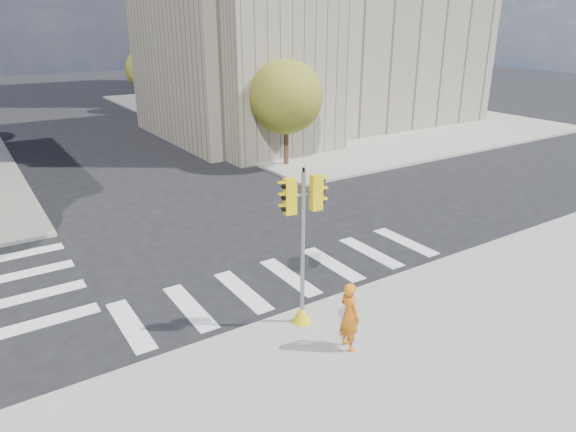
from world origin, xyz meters
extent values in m
plane|color=black|center=(0.00, 0.00, 0.00)|extent=(160.00, 160.00, 0.00)
cube|color=gray|center=(20.00, 26.00, 0.07)|extent=(28.00, 40.00, 0.15)
cube|color=gray|center=(17.00, 20.00, 7.00)|extent=(26.00, 14.00, 14.00)
cube|color=gray|center=(9.00, 15.00, 7.00)|extent=(8.00, 8.00, 14.00)
cylinder|color=#382616|center=(7.50, 10.00, 1.19)|extent=(0.28, 0.28, 2.38)
sphere|color=#407020|center=(7.50, 10.00, 4.06)|extent=(4.20, 4.20, 4.20)
cylinder|color=#382616|center=(7.50, 22.00, 1.26)|extent=(0.28, 0.28, 2.52)
sphere|color=#407020|center=(7.50, 22.00, 4.36)|extent=(4.60, 4.60, 4.60)
cylinder|color=#382616|center=(7.50, 34.00, 1.14)|extent=(0.28, 0.28, 2.27)
sphere|color=#407020|center=(7.50, 34.00, 3.88)|extent=(4.00, 4.00, 4.00)
cylinder|color=black|center=(8.00, 14.00, 4.15)|extent=(0.12, 0.12, 8.00)
cube|color=black|center=(8.00, 14.00, 8.15)|extent=(0.35, 0.18, 0.22)
cylinder|color=black|center=(8.00, 28.00, 4.15)|extent=(0.12, 0.12, 8.00)
cube|color=black|center=(8.00, 28.00, 8.15)|extent=(0.35, 0.18, 0.22)
cone|color=yellow|center=(-1.44, -4.68, 0.40)|extent=(0.56, 0.56, 0.50)
cylinder|color=gray|center=(-1.44, -4.68, 2.33)|extent=(0.11, 0.11, 4.37)
cylinder|color=black|center=(-1.44, -4.68, 4.57)|extent=(0.07, 0.07, 0.12)
cylinder|color=gray|center=(-1.44, -4.68, 3.92)|extent=(0.90, 0.18, 0.06)
cube|color=yellow|center=(-1.81, -4.63, 3.92)|extent=(0.33, 0.26, 0.95)
cube|color=yellow|center=(-1.06, -4.73, 3.92)|extent=(0.33, 0.26, 0.95)
imported|color=orange|center=(-1.12, -6.34, 1.08)|extent=(0.47, 0.69, 1.86)
camera|label=1|loc=(-8.55, -14.91, 8.05)|focal=32.00mm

